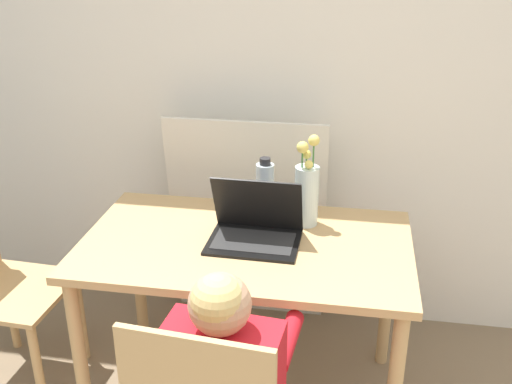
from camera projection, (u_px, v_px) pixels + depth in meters
The scene contains 7 objects.
wall_back at pixel (313, 55), 2.51m from camera, with size 6.40×0.05×2.50m.
dining_table at pixel (246, 263), 2.19m from camera, with size 1.19×0.70×0.70m.
person_seated at pixel (228, 376), 1.66m from camera, with size 0.36×0.45×0.96m.
laptop at pixel (255, 226), 2.15m from camera, with size 0.33×0.25×0.23m.
flower_vase at pixel (307, 191), 2.23m from camera, with size 0.09×0.09×0.35m.
water_bottle at pixel (265, 192), 2.26m from camera, with size 0.07×0.07×0.26m.
cardboard_panel at pixel (247, 223), 2.73m from camera, with size 0.71×0.16×1.01m.
Camera 1 is at (0.18, -0.31, 1.73)m, focal length 42.00 mm.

